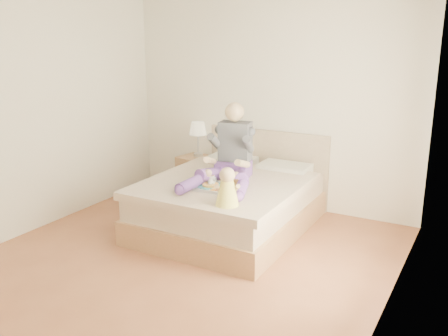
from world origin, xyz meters
The scene contains 7 objects.
room centered at (0.08, 0.01, 1.51)m, with size 4.02×4.22×2.71m.
bed centered at (0.00, 1.08, 0.32)m, with size 1.70×2.18×1.00m.
nightstand centered at (-1.00, 1.88, 0.28)m, with size 0.53×0.49×0.56m.
lamp centered at (-1.00, 1.93, 0.93)m, with size 0.24×0.24×0.49m.
adult centered at (0.02, 0.99, 0.87)m, with size 0.76×1.14×0.90m.
tray centered at (0.08, 0.61, 0.64)m, with size 0.48×0.38×0.13m.
baby centered at (0.40, 0.21, 0.77)m, with size 0.31×0.34×0.39m.
Camera 1 is at (2.63, -3.88, 2.27)m, focal length 40.00 mm.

